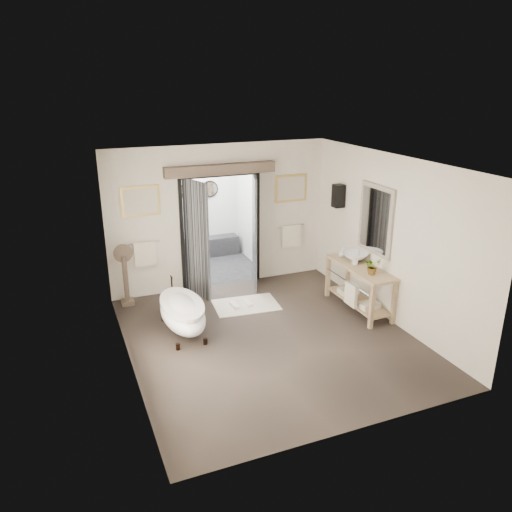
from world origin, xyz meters
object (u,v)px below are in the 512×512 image
(clawfoot_tub, at_px, (182,312))
(basin, at_px, (355,257))
(rug, at_px, (246,305))
(vanity, at_px, (359,284))

(clawfoot_tub, relative_size, basin, 3.18)
(clawfoot_tub, distance_m, rug, 1.53)
(rug, height_order, basin, basin)
(vanity, xyz_separation_m, rug, (-1.86, 0.94, -0.50))
(clawfoot_tub, xyz_separation_m, vanity, (3.23, -0.36, 0.14))
(vanity, height_order, basin, basin)
(rug, xyz_separation_m, basin, (1.94, -0.66, 0.93))
(vanity, height_order, rug, vanity)
(clawfoot_tub, height_order, rug, clawfoot_tub)
(rug, bearing_deg, basin, -18.80)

